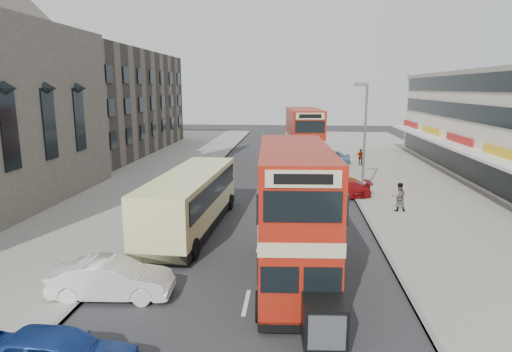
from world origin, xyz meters
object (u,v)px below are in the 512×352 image
at_px(coach, 191,199).
at_px(bus_second, 304,140).
at_px(car_right_b, 333,183).
at_px(car_right_c, 329,157).
at_px(street_lamp, 364,132).
at_px(car_left_front, 112,279).
at_px(car_right_a, 339,189).
at_px(pedestrian_near, 399,197).
at_px(bus_main, 294,215).
at_px(cyclist, 328,187).
at_px(pedestrian_far, 360,157).

bearing_deg(coach, bus_second, 72.87).
height_order(bus_second, car_right_b, bus_second).
bearing_deg(bus_second, car_right_c, -132.23).
distance_m(street_lamp, car_left_front, 20.17).
height_order(car_right_a, pedestrian_near, pedestrian_near).
relative_size(bus_main, cyclist, 4.94).
xyz_separation_m(street_lamp, car_right_a, (-1.55, 0.00, -4.14)).
relative_size(bus_second, car_right_c, 2.38).
height_order(car_left_front, car_right_a, car_left_front).
bearing_deg(car_right_a, bus_main, -17.27).
bearing_deg(car_right_b, pedestrian_far, 154.23).
height_order(street_lamp, car_right_c, street_lamp).
bearing_deg(cyclist, car_right_b, 77.90).
distance_m(car_right_a, pedestrian_near, 4.87).
bearing_deg(street_lamp, bus_second, 110.31).
xyz_separation_m(bus_second, pedestrian_far, (5.76, 2.75, -2.02)).
relative_size(coach, pedestrian_far, 7.01).
bearing_deg(car_right_a, pedestrian_far, 161.24).
bearing_deg(car_right_b, pedestrian_near, 24.65).
bearing_deg(bus_main, bus_second, -95.37).
relative_size(car_right_b, cyclist, 2.09).
height_order(coach, car_right_a, coach).
bearing_deg(bus_main, car_right_a, -106.25).
height_order(car_left_front, car_right_b, car_left_front).
relative_size(pedestrian_near, pedestrian_far, 1.14).
height_order(bus_second, cyclist, bus_second).
xyz_separation_m(street_lamp, car_right_b, (-1.80, 2.31, -4.21)).
bearing_deg(cyclist, coach, -132.55).
bearing_deg(car_right_c, street_lamp, 6.10).
height_order(bus_second, car_right_c, bus_second).
distance_m(bus_second, pedestrian_far, 6.69).
distance_m(coach, car_right_b, 13.35).
height_order(car_right_c, pedestrian_near, pedestrian_near).
bearing_deg(street_lamp, pedestrian_far, 81.89).
height_order(bus_main, bus_second, bus_second).
bearing_deg(bus_second, pedestrian_far, -159.61).
height_order(bus_main, car_right_c, bus_main).
bearing_deg(coach, pedestrian_near, 21.84).
relative_size(street_lamp, car_right_a, 1.83).
xyz_separation_m(street_lamp, bus_main, (-4.80, -14.06, -1.96)).
bearing_deg(cyclist, street_lamp, -9.35).
bearing_deg(car_right_c, pedestrian_far, 77.22).
distance_m(coach, car_left_front, 8.39).
height_order(car_left_front, pedestrian_near, pedestrian_near).
bearing_deg(street_lamp, car_right_b, 127.99).
height_order(bus_second, car_left_front, bus_second).
height_order(bus_main, car_right_b, bus_main).
distance_m(bus_main, car_right_c, 28.35).
relative_size(car_right_b, car_right_c, 0.95).
distance_m(car_right_a, car_right_c, 13.99).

